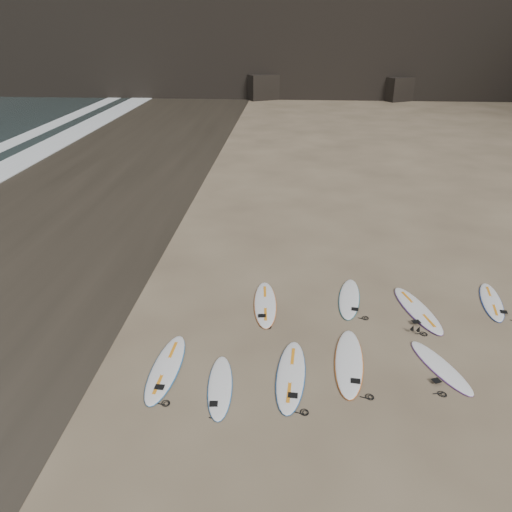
% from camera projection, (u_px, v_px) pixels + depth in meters
% --- Properties ---
extents(ground, '(240.00, 240.00, 0.00)m').
position_uv_depth(ground, '(388.00, 365.00, 12.17)').
color(ground, '#897559').
rests_on(ground, ground).
extents(wet_sand, '(12.00, 200.00, 0.01)m').
position_uv_depth(wet_sand, '(52.00, 210.00, 22.00)').
color(wet_sand, '#383026').
rests_on(wet_sand, ground).
extents(surfboard_0, '(0.74, 2.28, 0.08)m').
position_uv_depth(surfboard_0, '(220.00, 386.00, 11.42)').
color(surfboard_0, white).
rests_on(surfboard_0, ground).
extents(surfboard_1, '(0.81, 2.74, 0.10)m').
position_uv_depth(surfboard_1, '(291.00, 375.00, 11.76)').
color(surfboard_1, white).
rests_on(surfboard_1, ground).
extents(surfboard_2, '(0.92, 2.81, 0.10)m').
position_uv_depth(surfboard_2, '(349.00, 362.00, 12.22)').
color(surfboard_2, white).
rests_on(surfboard_2, ground).
extents(surfboard_3, '(1.37, 2.27, 0.08)m').
position_uv_depth(surfboard_3, '(441.00, 367.00, 12.06)').
color(surfboard_3, white).
rests_on(surfboard_3, ground).
extents(surfboard_5, '(0.81, 2.67, 0.09)m').
position_uv_depth(surfboard_5, '(265.00, 303.00, 14.71)').
color(surfboard_5, white).
rests_on(surfboard_5, ground).
extents(surfboard_6, '(0.92, 2.51, 0.09)m').
position_uv_depth(surfboard_6, '(349.00, 298.00, 15.00)').
color(surfboard_6, white).
rests_on(surfboard_6, ground).
extents(surfboard_7, '(1.31, 2.74, 0.10)m').
position_uv_depth(surfboard_7, '(417.00, 309.00, 14.41)').
color(surfboard_7, white).
rests_on(surfboard_7, ground).
extents(surfboard_8, '(0.94, 2.38, 0.08)m').
position_uv_depth(surfboard_8, '(492.00, 301.00, 14.84)').
color(surfboard_8, white).
rests_on(surfboard_8, ground).
extents(surfboard_11, '(0.76, 2.71, 0.10)m').
position_uv_depth(surfboard_11, '(166.00, 367.00, 12.01)').
color(surfboard_11, white).
rests_on(surfboard_11, ground).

